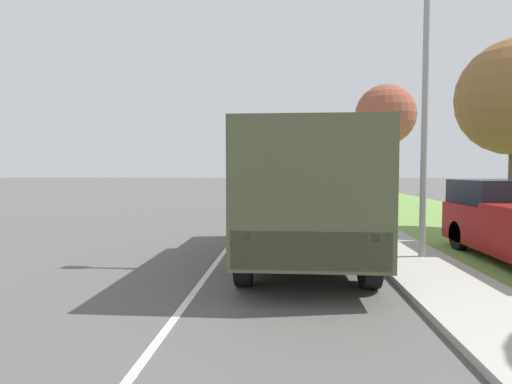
{
  "coord_description": "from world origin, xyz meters",
  "views": [
    {
      "loc": [
        1.56,
        1.94,
        2.1
      ],
      "look_at": [
        0.78,
        12.76,
        1.53
      ],
      "focal_mm": 28.0,
      "sensor_mm": 36.0,
      "label": 1
    }
  ],
  "objects": [
    {
      "name": "ground_plane",
      "position": [
        0.0,
        40.0,
        0.0
      ],
      "size": [
        180.0,
        180.0,
        0.0
      ],
      "primitive_type": "plane",
      "color": "#565451"
    },
    {
      "name": "lane_centre_stripe",
      "position": [
        0.0,
        40.0,
        0.0
      ],
      "size": [
        0.12,
        120.0,
        0.0
      ],
      "color": "silver",
      "rests_on": "ground"
    },
    {
      "name": "sidewalk_right",
      "position": [
        4.5,
        40.0,
        0.06
      ],
      "size": [
        1.8,
        120.0,
        0.12
      ],
      "color": "#ADAAA3",
      "rests_on": "ground"
    },
    {
      "name": "grass_strip_right",
      "position": [
        8.9,
        40.0,
        0.01
      ],
      "size": [
        7.0,
        120.0,
        0.02
      ],
      "color": "#6B9347",
      "rests_on": "ground"
    },
    {
      "name": "military_truck",
      "position": [
        1.95,
        11.25,
        1.66
      ],
      "size": [
        2.55,
        6.93,
        2.96
      ],
      "color": "#606647",
      "rests_on": "ground"
    },
    {
      "name": "car_nearest_ahead",
      "position": [
        1.47,
        21.51,
        0.7
      ],
      "size": [
        1.83,
        4.36,
        1.56
      ],
      "color": "black",
      "rests_on": "ground"
    },
    {
      "name": "car_second_ahead",
      "position": [
        1.43,
        36.23,
        0.71
      ],
      "size": [
        1.89,
        4.48,
        1.57
      ],
      "color": "silver",
      "rests_on": "ground"
    },
    {
      "name": "car_third_ahead",
      "position": [
        -1.83,
        47.22,
        0.67
      ],
      "size": [
        1.77,
        4.7,
        1.48
      ],
      "color": "silver",
      "rests_on": "ground"
    },
    {
      "name": "lamp_post",
      "position": [
        4.57,
        11.38,
        4.92
      ],
      "size": [
        1.69,
        0.24,
        8.21
      ],
      "color": "gray",
      "rests_on": "sidewalk_right"
    },
    {
      "name": "tree_far_right",
      "position": [
        7.84,
        27.66,
        5.61
      ],
      "size": [
        3.76,
        3.76,
        7.49
      ],
      "color": "brown",
      "rests_on": "grass_strip_right"
    }
  ]
}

